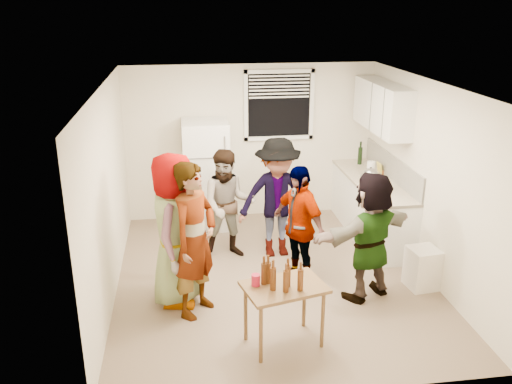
{
  "coord_description": "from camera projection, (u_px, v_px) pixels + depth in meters",
  "views": [
    {
      "loc": [
        -1.1,
        -6.2,
        3.44
      ],
      "look_at": [
        -0.21,
        0.15,
        1.15
      ],
      "focal_mm": 38.0,
      "sensor_mm": 36.0,
      "label": 1
    }
  ],
  "objects": [
    {
      "name": "window",
      "position": [
        279.0,
        105.0,
        8.58
      ],
      "size": [
        1.12,
        0.1,
        1.06
      ],
      "primitive_type": null,
      "color": "white",
      "rests_on": "room"
    },
    {
      "name": "red_cup",
      "position": [
        256.0,
        285.0,
        5.52
      ],
      "size": [
        0.09,
        0.09,
        0.12
      ],
      "primitive_type": "cylinder",
      "color": "#A5132B",
      "rests_on": "serving_table"
    },
    {
      "name": "picture_frame",
      "position": [
        380.0,
        167.0,
        8.4
      ],
      "size": [
        0.02,
        0.18,
        0.15
      ],
      "primitive_type": "cube",
      "color": "#F7E050",
      "rests_on": "countertop"
    },
    {
      "name": "backsplash",
      "position": [
        392.0,
        167.0,
        8.06
      ],
      "size": [
        0.03,
        2.2,
        0.36
      ],
      "primitive_type": "cube",
      "color": "beige",
      "rests_on": "countertop"
    },
    {
      "name": "refrigerator",
      "position": [
        206.0,
        175.0,
        8.46
      ],
      "size": [
        0.7,
        0.7,
        1.7
      ],
      "primitive_type": "cube",
      "color": "white",
      "rests_on": "ground"
    },
    {
      "name": "beer_bottle_table",
      "position": [
        273.0,
        290.0,
        5.43
      ],
      "size": [
        0.06,
        0.06,
        0.24
      ],
      "primitive_type": "cylinder",
      "color": "#47230C",
      "rests_on": "serving_table"
    },
    {
      "name": "countertop",
      "position": [
        373.0,
        181.0,
        8.09
      ],
      "size": [
        0.64,
        2.22,
        0.04
      ],
      "primitive_type": "cube",
      "color": "beige",
      "rests_on": "counter_lower"
    },
    {
      "name": "blue_cup",
      "position": [
        378.0,
        198.0,
        7.34
      ],
      "size": [
        0.1,
        0.1,
        0.13
      ],
      "primitive_type": "cylinder",
      "color": "#1222BD",
      "rests_on": "countertop"
    },
    {
      "name": "trash_bin",
      "position": [
        422.0,
        269.0,
        6.78
      ],
      "size": [
        0.39,
        0.39,
        0.52
      ],
      "primitive_type": "cube",
      "rotation": [
        0.0,
        0.0,
        0.12
      ],
      "color": "white",
      "rests_on": "ground"
    },
    {
      "name": "upper_cabinets",
      "position": [
        382.0,
        107.0,
        7.93
      ],
      "size": [
        0.34,
        1.6,
        0.7
      ],
      "primitive_type": "cube",
      "color": "white",
      "rests_on": "room"
    },
    {
      "name": "counter_lower",
      "position": [
        371.0,
        209.0,
        8.24
      ],
      "size": [
        0.6,
        2.2,
        0.86
      ],
      "primitive_type": "cube",
      "color": "white",
      "rests_on": "ground"
    },
    {
      "name": "guest_black",
      "position": [
        297.0,
        280.0,
        7.02
      ],
      "size": [
        1.8,
        1.53,
        0.38
      ],
      "primitive_type": "imported",
      "rotation": [
        0.0,
        0.0,
        -1.09
      ],
      "color": "black",
      "rests_on": "ground"
    },
    {
      "name": "guest_back_right",
      "position": [
        277.0,
        254.0,
        7.75
      ],
      "size": [
        1.17,
        1.75,
        0.63
      ],
      "primitive_type": "imported",
      "rotation": [
        0.0,
        0.0,
        0.04
      ],
      "color": "#38383C",
      "rests_on": "ground"
    },
    {
      "name": "guest_back_left",
      "position": [
        229.0,
        255.0,
        7.7
      ],
      "size": [
        0.84,
        1.59,
        0.59
      ],
      "primitive_type": "imported",
      "rotation": [
        0.0,
        0.0,
        -0.05
      ],
      "color": "brown",
      "rests_on": "ground"
    },
    {
      "name": "beer_bottle_counter",
      "position": [
        381.0,
        193.0,
        7.5
      ],
      "size": [
        0.06,
        0.06,
        0.24
      ],
      "primitive_type": "cylinder",
      "color": "#47230C",
      "rests_on": "countertop"
    },
    {
      "name": "paper_towel",
      "position": [
        370.0,
        178.0,
        8.14
      ],
      "size": [
        0.12,
        0.12,
        0.26
      ],
      "primitive_type": "cylinder",
      "color": "white",
      "rests_on": "countertop"
    },
    {
      "name": "wine_bottle",
      "position": [
        359.0,
        164.0,
        8.82
      ],
      "size": [
        0.07,
        0.07,
        0.28
      ],
      "primitive_type": "cylinder",
      "color": "black",
      "rests_on": "countertop"
    },
    {
      "name": "guest_orange",
      "position": [
        366.0,
        295.0,
        6.67
      ],
      "size": [
        2.01,
        2.06,
        0.47
      ],
      "primitive_type": "imported",
      "rotation": [
        0.0,
        0.0,
        3.58
      ],
      "color": "#F1965A",
      "rests_on": "ground"
    },
    {
      "name": "guest_stripe",
      "position": [
        198.0,
        311.0,
        6.34
      ],
      "size": [
        1.84,
        1.62,
        0.43
      ],
      "primitive_type": "imported",
      "rotation": [
        0.0,
        0.0,
        0.92
      ],
      "color": "#141933",
      "rests_on": "ground"
    },
    {
      "name": "serving_table",
      "position": [
        283.0,
        343.0,
        5.74
      ],
      "size": [
        0.93,
        0.73,
        0.69
      ],
      "primitive_type": null,
      "rotation": [
        0.0,
        0.0,
        0.25
      ],
      "color": "brown",
      "rests_on": "ground"
    },
    {
      "name": "kettle",
      "position": [
        370.0,
        180.0,
        8.07
      ],
      "size": [
        0.29,
        0.26,
        0.21
      ],
      "primitive_type": null,
      "rotation": [
        0.0,
        0.0,
        0.26
      ],
      "color": "silver",
      "rests_on": "countertop"
    },
    {
      "name": "guest_grey",
      "position": [
        179.0,
        299.0,
        6.58
      ],
      "size": [
        2.01,
        1.34,
        0.59
      ],
      "primitive_type": "imported",
      "rotation": [
        0.0,
        0.0,
        1.32
      ],
      "color": "gray",
      "rests_on": "ground"
    },
    {
      "name": "room",
      "position": [
        273.0,
        278.0,
        7.09
      ],
      "size": [
        4.0,
        4.5,
        2.5
      ],
      "primitive_type": null,
      "color": "silver",
      "rests_on": "ground"
    }
  ]
}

